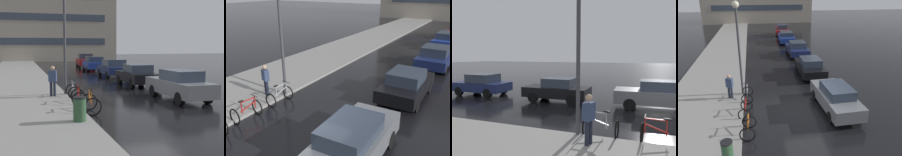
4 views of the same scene
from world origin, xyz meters
TOP-DOWN VIEW (x-y plane):
  - ground_plane at (0.00, 0.00)m, footprint 140.00×140.00m
  - sidewalk_kerb at (-6.00, 10.00)m, footprint 4.80×60.00m
  - bicycle_second at (-3.45, 0.56)m, footprint 0.82×1.20m
  - bicycle_third at (-3.36, 2.45)m, footprint 0.74×1.20m
  - car_grey at (1.67, 0.39)m, footprint 1.83×4.40m
  - car_black at (1.66, 6.12)m, footprint 1.89×4.02m
  - car_navy at (1.85, 12.10)m, footprint 1.99×3.99m
  - car_blue at (1.66, 18.43)m, footprint 2.14×4.19m
  - pedestrian at (-4.40, 2.63)m, footprint 0.46×0.36m
  - streetlamp at (-3.67, 3.19)m, footprint 0.42×0.42m

SIDE VIEW (x-z plane):
  - ground_plane at x=0.00m, z-range 0.00..0.00m
  - sidewalk_kerb at x=-6.00m, z-range 0.00..0.14m
  - bicycle_third at x=-3.36m, z-range -0.10..0.89m
  - bicycle_second at x=-3.45m, z-range -0.08..0.87m
  - car_black at x=1.66m, z-range 0.01..1.48m
  - car_navy at x=1.85m, z-range 0.01..1.53m
  - car_grey at x=1.67m, z-range 0.01..1.55m
  - car_blue at x=1.66m, z-range 0.03..1.54m
  - pedestrian at x=-4.40m, z-range 0.11..1.82m
  - streetlamp at x=-3.67m, z-range 0.99..6.93m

